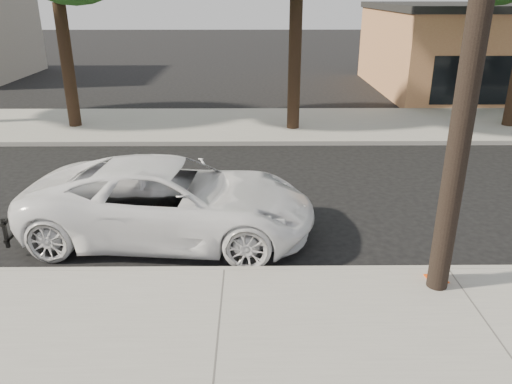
% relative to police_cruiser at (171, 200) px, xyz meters
% --- Properties ---
extents(ground, '(120.00, 120.00, 0.00)m').
position_rel_police_cruiser_xyz_m(ground, '(1.14, 0.53, -0.81)').
color(ground, black).
rests_on(ground, ground).
extents(near_sidewalk, '(90.00, 4.40, 0.15)m').
position_rel_police_cruiser_xyz_m(near_sidewalk, '(1.14, -3.77, -0.73)').
color(near_sidewalk, gray).
rests_on(near_sidewalk, ground).
extents(far_sidewalk, '(90.00, 5.00, 0.15)m').
position_rel_police_cruiser_xyz_m(far_sidewalk, '(1.14, 9.03, -0.73)').
color(far_sidewalk, gray).
rests_on(far_sidewalk, ground).
extents(curb_near, '(90.00, 0.12, 0.16)m').
position_rel_police_cruiser_xyz_m(curb_near, '(1.14, -1.57, -0.73)').
color(curb_near, '#9E9B93').
rests_on(curb_near, ground).
extents(police_cruiser, '(6.02, 3.17, 1.61)m').
position_rel_police_cruiser_xyz_m(police_cruiser, '(0.00, 0.00, 0.00)').
color(police_cruiser, white).
rests_on(police_cruiser, ground).
extents(traffic_cone, '(0.36, 0.36, 0.62)m').
position_rel_police_cruiser_xyz_m(traffic_cone, '(4.80, -1.97, -0.36)').
color(traffic_cone, '#F24E0C').
rests_on(traffic_cone, near_sidewalk).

